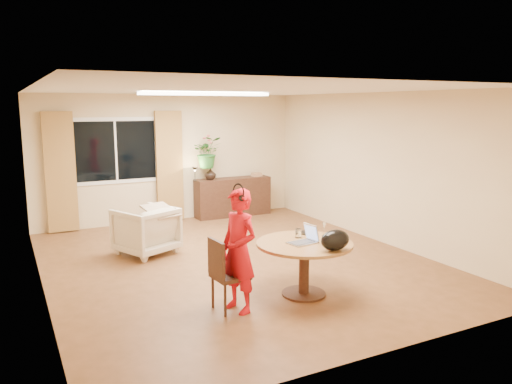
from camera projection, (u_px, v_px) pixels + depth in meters
floor at (237, 262)px, 7.67m from camera, size 6.50×6.50×0.00m
ceiling at (236, 90)px, 7.22m from camera, size 6.50×6.50×0.00m
wall_back at (170, 158)px, 10.30m from camera, size 5.50×0.00×5.50m
wall_left at (37, 193)px, 6.21m from camera, size 0.00×6.50×6.50m
wall_right at (380, 168)px, 8.68m from camera, size 0.00×6.50×6.50m
window at (116, 151)px, 9.75m from camera, size 1.70×0.03×1.30m
curtain_left at (60, 172)px, 9.27m from camera, size 0.55×0.08×2.25m
curtain_right at (169, 166)px, 10.22m from camera, size 0.55×0.08×2.25m
ceiling_panel at (206, 94)px, 8.28m from camera, size 2.20×0.35×0.05m
dining_table at (304, 254)px, 6.25m from camera, size 1.21×1.21×0.69m
dining_chair at (230, 274)px, 5.82m from camera, size 0.45×0.41×0.87m
child at (239, 251)px, 5.74m from camera, size 0.60×0.48×1.45m
laptop at (302, 234)px, 6.16m from camera, size 0.39×0.29×0.24m
tumbler at (298, 233)px, 6.44m from camera, size 0.09×0.09×0.12m
wine_glass at (324, 229)px, 6.53m from camera, size 0.06×0.06×0.18m
pot_lid at (308, 232)px, 6.66m from camera, size 0.26×0.26×0.04m
handbag at (335, 240)px, 5.86m from camera, size 0.42×0.29×0.25m
armchair at (146, 230)px, 8.04m from camera, size 1.10×1.11×0.77m
throw at (160, 206)px, 7.99m from camera, size 0.60×0.66×0.03m
sideboard at (233, 197)px, 10.83m from camera, size 1.66×0.41×0.83m
vase at (210, 174)px, 10.50m from camera, size 0.25×0.25×0.25m
bouquet at (208, 152)px, 10.40m from camera, size 0.71×0.65×0.66m
book_stack at (257, 174)px, 11.01m from camera, size 0.24×0.20×0.09m
desk_lamp at (195, 174)px, 10.29m from camera, size 0.14×0.14×0.32m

